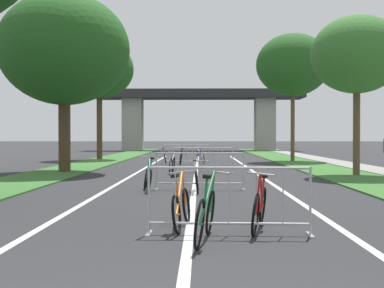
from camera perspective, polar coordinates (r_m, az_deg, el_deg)
grass_verge_left at (r=28.80m, az=-10.89°, el=-2.11°), size 2.53×61.63×0.05m
grass_verge_right at (r=28.74m, az=12.08°, el=-2.12°), size 2.53×61.63×0.05m
sidewalk_path_right at (r=29.21m, az=16.08°, el=-2.05°), size 1.62×61.63×0.08m
lane_stripe_center at (r=20.83m, az=0.46°, el=-3.28°), size 0.14×35.65×0.01m
lane_stripe_right_lane at (r=20.95m, az=7.19°, el=-3.27°), size 0.14×35.65×0.01m
lane_stripe_left_lane at (r=20.99m, az=-6.27°, el=-3.26°), size 0.14×35.65×0.01m
overpass_bridge at (r=53.97m, az=0.75°, el=4.18°), size 21.93×3.94×6.38m
tree_left_maple_mid at (r=22.17m, az=-14.10°, el=10.17°), size 5.44×5.44×7.44m
tree_left_cypress_far at (r=33.57m, az=-10.32°, el=8.18°), size 4.40×4.40×7.69m
tree_right_pine_near at (r=20.62m, az=17.95°, el=9.45°), size 3.48×3.48×6.11m
tree_right_pine_far at (r=31.34m, az=11.20°, el=8.65°), size 4.37×4.37×7.64m
crowd_barrier_nearest at (r=7.84m, az=4.15°, el=-6.38°), size 2.53×0.52×1.05m
crowd_barrier_second at (r=14.44m, az=0.87°, el=-3.06°), size 2.52×0.45×1.05m
crowd_barrier_third at (r=21.06m, az=1.19°, el=-1.82°), size 2.53×0.51×1.05m
crowd_barrier_fourth at (r=27.70m, az=-0.59°, el=-1.18°), size 2.54×0.57×1.05m
bicycle_purple_0 at (r=28.33m, az=-3.05°, el=-1.48°), size 0.50×1.56×0.93m
bicycle_black_1 at (r=27.29m, az=-1.24°, el=-1.51°), size 0.46×1.66×1.00m
bicycle_green_2 at (r=7.35m, az=1.53°, el=-7.89°), size 0.56×1.76×1.01m
bicycle_red_3 at (r=8.28m, az=7.56°, el=-7.05°), size 0.50×1.67×0.98m
bicycle_white_4 at (r=13.86m, az=0.51°, el=-3.91°), size 0.53×1.61×0.89m
bicycle_silver_5 at (r=20.59m, az=-2.23°, el=-2.32°), size 0.53×1.63×0.89m
bicycle_orange_6 at (r=8.42m, az=-1.21°, el=-7.04°), size 0.47×1.68×0.93m
bicycle_teal_7 at (r=14.09m, az=-4.94°, el=-3.82°), size 0.51×1.61×0.96m
bicycle_blue_8 at (r=28.24m, az=0.95°, el=-1.45°), size 0.69×1.61×0.95m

